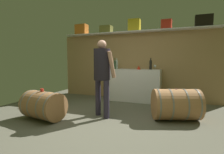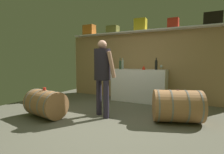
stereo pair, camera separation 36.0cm
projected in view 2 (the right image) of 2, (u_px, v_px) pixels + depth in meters
The scene contains 18 objects.
ground_plane at pixel (115, 116), 3.80m from camera, with size 6.23×8.24×0.02m, color #5F5D4C.
back_wall_panel at pixel (142, 66), 5.39m from camera, with size 5.03×0.10×2.05m, color #A98454.
high_shelf_board at pixel (141, 32), 5.16m from camera, with size 4.63×0.40×0.03m, color silver.
toolcase_orange at pixel (89, 30), 5.97m from camera, with size 0.40×0.25×0.34m, color orange.
toolcase_olive at pixel (113, 30), 5.57m from camera, with size 0.37×0.28×0.23m, color olive.
toolcase_yellow at pixel (140, 25), 5.15m from camera, with size 0.35×0.27×0.36m, color yellow.
toolcase_red at pixel (173, 23), 4.74m from camera, with size 0.28×0.19×0.27m, color red.
toolcase_black at pixel (213, 19), 4.31m from camera, with size 0.42×0.22×0.31m, color black.
work_cabinet at pixel (139, 85), 5.13m from camera, with size 1.59×0.55×0.95m, color white.
wine_bottle_green at pixel (120, 64), 5.15m from camera, with size 0.07×0.07×0.33m.
wine_bottle_clear at pixel (123, 64), 5.32m from camera, with size 0.07×0.07×0.33m.
wine_bottle_dark at pixel (156, 64), 4.79m from camera, with size 0.07×0.07×0.33m.
wine_glass at pixel (161, 66), 4.95m from camera, with size 0.08×0.08×0.13m.
red_funnel at pixel (144, 68), 4.81m from camera, with size 0.11×0.11×0.11m, color red.
wine_barrel_near at pixel (46, 104), 3.67m from camera, with size 0.90×0.69×0.58m.
wine_barrel_far at pixel (177, 106), 3.37m from camera, with size 1.05×0.88×0.64m.
tasting_cup at pixel (44, 89), 3.66m from camera, with size 0.06×0.06×0.06m, color red.
winemaker_pouring at pixel (103, 70), 3.66m from camera, with size 0.52×0.47×1.62m.
Camera 2 is at (1.60, -2.72, 1.18)m, focal length 27.76 mm.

